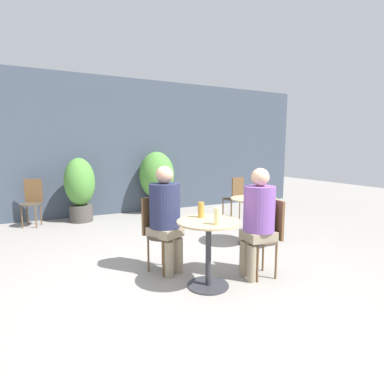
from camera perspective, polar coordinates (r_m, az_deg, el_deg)
The scene contains 14 objects.
ground_plane at distance 3.31m, azimuth -0.84°, elevation -17.90°, with size 20.00×20.00×0.00m, color gray.
storefront_wall at distance 6.89m, azimuth -15.40°, elevation 8.29°, with size 10.00×0.06×3.00m.
cafe_table_near at distance 3.18m, azimuth 3.16°, elevation -9.26°, with size 0.67×0.67×0.72m.
cafe_table_far at distance 4.66m, azimuth 11.63°, elevation -3.66°, with size 0.70×0.70×0.72m.
bistro_chair_0 at distance 3.55m, azimuth 14.28°, elevation -7.20°, with size 0.38×0.38×0.89m.
bistro_chair_1 at distance 3.64m, azimuth -6.67°, elevation -6.62°, with size 0.41×0.42×0.89m.
bistro_chair_2 at distance 6.19m, azimuth 8.15°, elevation -0.49°, with size 0.39×0.40×0.89m.
bistro_chair_3 at distance 6.44m, azimuth -28.15°, elevation -1.04°, with size 0.40×0.41×0.89m.
seated_person_0 at distance 3.42m, azimuth 12.46°, elevation -4.19°, with size 0.36×0.35×1.25m.
seated_person_1 at distance 3.49m, azimuth -5.04°, elevation -3.66°, with size 0.43×0.44×1.27m.
beer_glass_0 at distance 3.26m, azimuth 1.72°, elevation -3.41°, with size 0.07×0.07×0.17m.
beer_glass_1 at distance 2.96m, azimuth 4.89°, elevation -4.60°, with size 0.07×0.07×0.17m.
potted_plant_0 at distance 6.38m, azimuth -20.57°, elevation 0.88°, with size 0.59×0.59×1.28m.
potted_plant_1 at distance 6.87m, azimuth -6.73°, elevation 2.73°, with size 0.79×0.79×1.39m.
Camera 1 is at (-1.24, -2.70, 1.46)m, focal length 28.00 mm.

